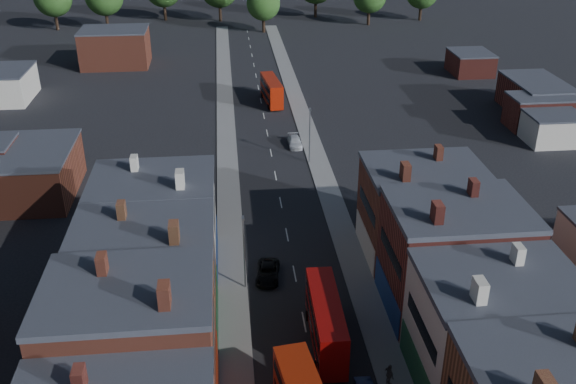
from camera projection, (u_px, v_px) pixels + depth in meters
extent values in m
cube|color=gray|center=(229.00, 197.00, 82.04)|extent=(3.00, 200.00, 0.12)
cube|color=gray|center=(329.00, 193.00, 83.21)|extent=(3.00, 200.00, 0.12)
cylinder|color=slate|center=(244.00, 254.00, 62.62)|extent=(0.16, 0.16, 8.00)
cube|color=slate|center=(243.00, 218.00, 60.82)|extent=(0.25, 0.70, 0.25)
cylinder|color=slate|center=(310.00, 136.00, 90.20)|extent=(0.16, 0.16, 8.00)
cube|color=slate|center=(310.00, 109.00, 88.40)|extent=(0.25, 0.70, 0.25)
cube|color=#A10B09|center=(326.00, 321.00, 55.80)|extent=(2.60, 10.63, 4.23)
cube|color=black|center=(326.00, 328.00, 56.17)|extent=(2.64, 9.78, 0.87)
cube|color=black|center=(326.00, 312.00, 55.34)|extent=(2.64, 9.78, 0.87)
cylinder|color=black|center=(316.00, 366.00, 53.58)|extent=(0.31, 0.97, 0.96)
cylinder|color=black|center=(345.00, 364.00, 53.76)|extent=(0.31, 0.97, 0.96)
cylinder|color=black|center=(308.00, 316.00, 59.61)|extent=(0.31, 0.97, 0.96)
cylinder|color=black|center=(333.00, 315.00, 59.79)|extent=(0.31, 0.97, 0.96)
cube|color=#9E1906|center=(272.00, 90.00, 114.28)|extent=(3.42, 10.42, 4.09)
cube|color=black|center=(272.00, 95.00, 114.63)|extent=(3.39, 9.61, 0.84)
cube|color=black|center=(271.00, 85.00, 113.84)|extent=(3.39, 9.61, 0.84)
cylinder|color=black|center=(269.00, 107.00, 112.06)|extent=(0.38, 0.95, 0.93)
cylinder|color=black|center=(282.00, 106.00, 112.49)|extent=(0.38, 0.95, 0.93)
cylinder|color=black|center=(262.00, 95.00, 117.78)|extent=(0.38, 0.95, 0.93)
cylinder|color=black|center=(275.00, 95.00, 118.21)|extent=(0.38, 0.95, 0.93)
imported|color=black|center=(268.00, 272.00, 65.69)|extent=(2.91, 5.19, 1.37)
imported|color=silver|center=(295.00, 142.00, 97.12)|extent=(2.00, 4.77, 1.37)
imported|color=#554F49|center=(389.00, 375.00, 51.78)|extent=(0.89, 1.27, 1.98)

